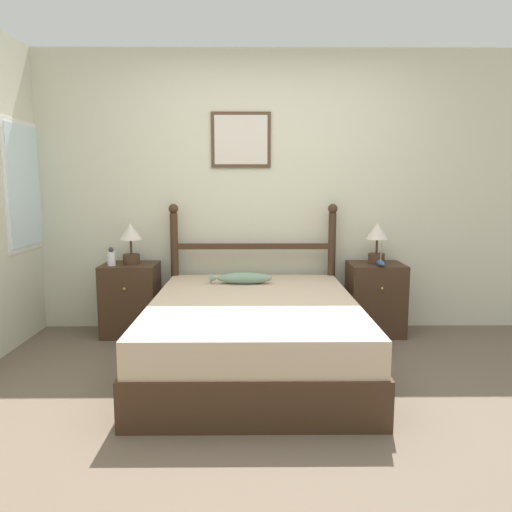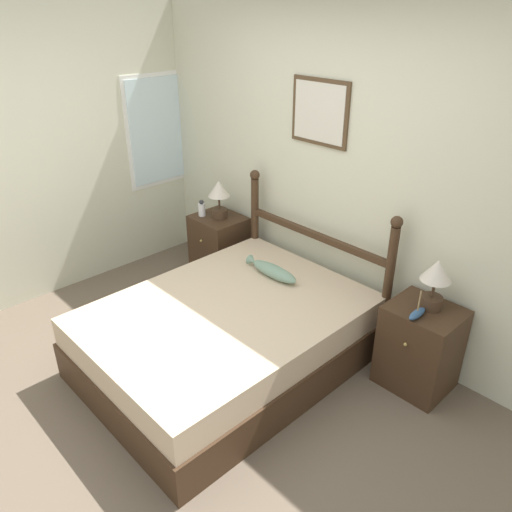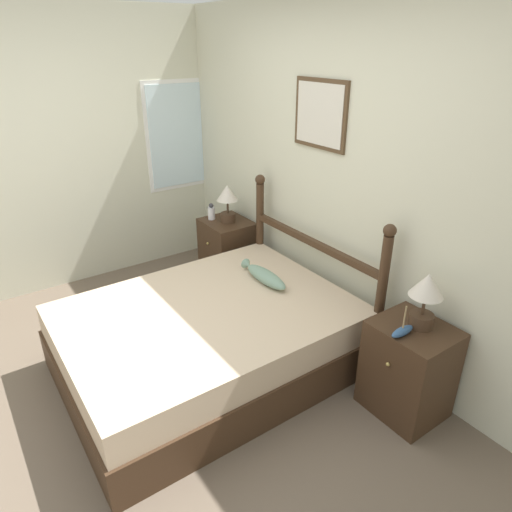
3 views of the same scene
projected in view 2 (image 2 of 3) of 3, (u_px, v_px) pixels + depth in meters
name	position (u px, v px, depth m)	size (l,w,h in m)	color
ground_plane	(172.00, 412.00, 3.41)	(16.00, 16.00, 0.00)	brown
wall_back	(343.00, 177.00, 3.88)	(6.40, 0.08, 2.55)	beige
wall_left	(17.00, 163.00, 4.21)	(0.08, 6.40, 2.55)	beige
bed	(227.00, 337.00, 3.75)	(1.51, 2.02, 0.52)	#3D2819
headboard	(314.00, 250.00, 4.16)	(1.53, 0.09, 1.17)	#3D2819
nightstand_left	(219.00, 247.00, 4.94)	(0.48, 0.44, 0.64)	#3D2819
nightstand_right	(419.00, 347.00, 3.53)	(0.48, 0.44, 0.64)	#3D2819
table_lamp_left	(219.00, 195.00, 4.68)	(0.20, 0.20, 0.36)	#422D1E
table_lamp_right	(436.00, 278.00, 3.29)	(0.20, 0.20, 0.36)	#422D1E
bottle	(202.00, 209.00, 4.79)	(0.07, 0.07, 0.16)	white
model_boat	(417.00, 313.00, 3.28)	(0.06, 0.18, 0.20)	#335684
fish_pillow	(272.00, 271.00, 4.01)	(0.52, 0.13, 0.10)	gray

